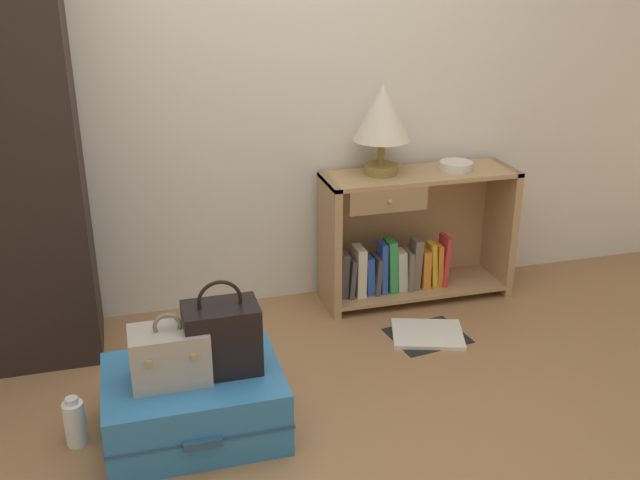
% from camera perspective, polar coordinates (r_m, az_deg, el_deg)
% --- Properties ---
extents(ground_plane, '(9.00, 9.00, 0.00)m').
position_cam_1_polar(ground_plane, '(2.79, 0.57, -17.62)').
color(ground_plane, '#9E7047').
extents(back_wall, '(6.40, 0.10, 2.60)m').
position_cam_1_polar(back_wall, '(3.64, -6.13, 14.34)').
color(back_wall, silver).
rests_on(back_wall, ground_plane).
extents(bookshelf, '(1.01, 0.34, 0.70)m').
position_cam_1_polar(bookshelf, '(3.90, 6.97, 0.06)').
color(bookshelf, tan).
rests_on(bookshelf, ground_plane).
extents(table_lamp, '(0.29, 0.29, 0.45)m').
position_cam_1_polar(table_lamp, '(3.67, 4.87, 9.59)').
color(table_lamp, olive).
rests_on(table_lamp, bookshelf).
extents(bowl, '(0.17, 0.17, 0.04)m').
position_cam_1_polar(bowl, '(3.86, 10.54, 5.71)').
color(bowl, silver).
rests_on(bowl, bookshelf).
extents(suitcase_large, '(0.68, 0.53, 0.26)m').
position_cam_1_polar(suitcase_large, '(2.95, -9.75, -12.37)').
color(suitcase_large, teal).
rests_on(suitcase_large, ground_plane).
extents(train_case, '(0.29, 0.19, 0.28)m').
position_cam_1_polar(train_case, '(2.80, -11.60, -8.75)').
color(train_case, '#A89E8E').
rests_on(train_case, suitcase_large).
extents(handbag, '(0.28, 0.18, 0.38)m').
position_cam_1_polar(handbag, '(2.81, -7.65, -7.50)').
color(handbag, black).
rests_on(handbag, suitcase_large).
extents(bottle, '(0.08, 0.08, 0.20)m').
position_cam_1_polar(bottle, '(3.01, -18.54, -13.32)').
color(bottle, white).
rests_on(bottle, ground_plane).
extents(open_book_on_floor, '(0.41, 0.37, 0.02)m').
position_cam_1_polar(open_book_on_floor, '(3.65, 8.37, -7.28)').
color(open_book_on_floor, white).
rests_on(open_book_on_floor, ground_plane).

